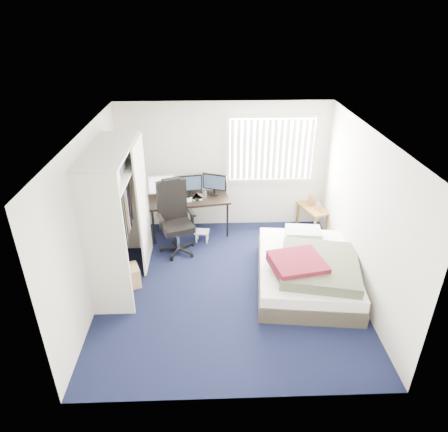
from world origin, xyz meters
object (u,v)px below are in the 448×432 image
nightstand (313,210)px  bed (307,269)px  desk (188,196)px  office_chair (176,225)px

nightstand → bed: bearing=-105.3°
desk → nightstand: desk is taller
office_chair → nightstand: size_ratio=1.71×
desk → nightstand: size_ratio=2.06×
desk → bed: size_ratio=0.74×
desk → office_chair: size_ratio=1.20×
desk → office_chair: office_chair is taller
office_chair → bed: size_ratio=0.62×
bed → office_chair: bearing=152.3°
bed → nightstand: bearing=74.7°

